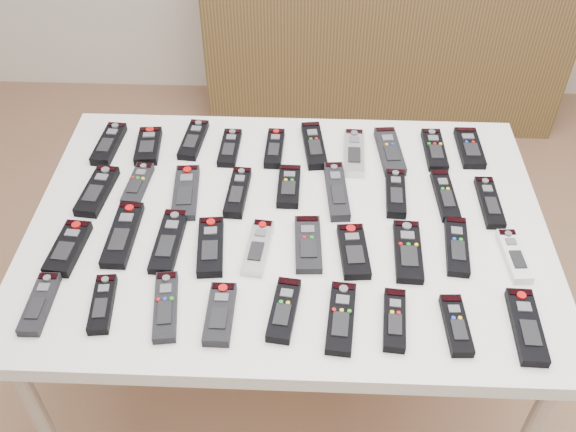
{
  "coord_description": "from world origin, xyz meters",
  "views": [
    {
      "loc": [
        -0.08,
        -0.98,
        1.86
      ],
      "look_at": [
        -0.13,
        0.14,
        0.8
      ],
      "focal_mm": 40.0,
      "sensor_mm": 36.0,
      "label": 1
    }
  ],
  "objects_px": {
    "remote_5": "(314,145)",
    "remote_17": "(445,195)",
    "remote_19": "(68,248)",
    "remote_31": "(166,306)",
    "remote_0": "(109,144)",
    "remote_28": "(514,256)",
    "remote_1": "(148,146)",
    "remote_11": "(138,184)",
    "remote_3": "(230,148)",
    "remote_29": "(40,304)",
    "remote_14": "(289,186)",
    "remote_18": "(489,202)",
    "remote_8": "(434,150)",
    "remote_25": "(354,251)",
    "remote_2": "(193,140)",
    "remote_6": "(354,153)",
    "remote_27": "(457,246)",
    "remote_33": "(284,310)",
    "remote_34": "(341,318)",
    "remote_12": "(186,192)",
    "remote_21": "(169,241)",
    "remote_30": "(103,304)",
    "remote_32": "(220,314)",
    "remote_36": "(456,325)",
    "remote_4": "(274,148)",
    "remote_15": "(337,191)",
    "remote_9": "(470,148)",
    "remote_13": "(238,192)",
    "remote_24": "(308,244)",
    "remote_22": "(211,246)",
    "remote_10": "(97,191)",
    "table": "(288,239)",
    "remote_16": "(396,193)",
    "remote_26": "(408,251)",
    "remote_35": "(395,320)",
    "remote_23": "(258,247)",
    "remote_37": "(526,326)",
    "remote_20": "(123,234)"
  },
  "relations": [
    {
      "from": "remote_14",
      "to": "remote_19",
      "type": "height_order",
      "value": "remote_19"
    },
    {
      "from": "remote_35",
      "to": "remote_24",
      "type": "bearing_deg",
      "value": 135.51
    },
    {
      "from": "remote_10",
      "to": "remote_2",
      "type": "bearing_deg",
      "value": 52.8
    },
    {
      "from": "remote_29",
      "to": "remote_31",
      "type": "xyz_separation_m",
      "value": [
        0.27,
        0.0,
        -0.0
      ]
    },
    {
      "from": "remote_24",
      "to": "remote_31",
      "type": "height_order",
      "value": "same"
    },
    {
      "from": "remote_23",
      "to": "remote_28",
      "type": "xyz_separation_m",
      "value": [
        0.59,
        -0.0,
        0.0
      ]
    },
    {
      "from": "remote_6",
      "to": "remote_27",
      "type": "xyz_separation_m",
      "value": [
        0.23,
        -0.34,
        -0.0
      ]
    },
    {
      "from": "remote_12",
      "to": "remote_37",
      "type": "bearing_deg",
      "value": -31.85
    },
    {
      "from": "remote_17",
      "to": "remote_33",
      "type": "relative_size",
      "value": 1.11
    },
    {
      "from": "remote_19",
      "to": "remote_31",
      "type": "relative_size",
      "value": 0.9
    },
    {
      "from": "remote_2",
      "to": "remote_29",
      "type": "xyz_separation_m",
      "value": [
        -0.24,
        -0.59,
        0.0
      ]
    },
    {
      "from": "remote_8",
      "to": "remote_25",
      "type": "relative_size",
      "value": 1.06
    },
    {
      "from": "remote_9",
      "to": "remote_22",
      "type": "xyz_separation_m",
      "value": [
        -0.66,
        -0.4,
        0.0
      ]
    },
    {
      "from": "remote_11",
      "to": "remote_32",
      "type": "relative_size",
      "value": 0.99
    },
    {
      "from": "table",
      "to": "remote_15",
      "type": "xyz_separation_m",
      "value": [
        0.12,
        0.11,
        0.07
      ]
    },
    {
      "from": "remote_2",
      "to": "remote_34",
      "type": "relative_size",
      "value": 0.93
    },
    {
      "from": "remote_3",
      "to": "remote_29",
      "type": "xyz_separation_m",
      "value": [
        -0.34,
        -0.56,
        0.0
      ]
    },
    {
      "from": "table",
      "to": "remote_25",
      "type": "xyz_separation_m",
      "value": [
        0.15,
        -0.1,
        0.07
      ]
    },
    {
      "from": "remote_22",
      "to": "remote_8",
      "type": "bearing_deg",
      "value": 29.06
    },
    {
      "from": "remote_16",
      "to": "remote_26",
      "type": "relative_size",
      "value": 0.9
    },
    {
      "from": "remote_9",
      "to": "remote_13",
      "type": "bearing_deg",
      "value": -161.86
    },
    {
      "from": "remote_13",
      "to": "remote_35",
      "type": "height_order",
      "value": "remote_13"
    },
    {
      "from": "remote_24",
      "to": "remote_34",
      "type": "bearing_deg",
      "value": -73.96
    },
    {
      "from": "remote_11",
      "to": "remote_37",
      "type": "bearing_deg",
      "value": -20.58
    },
    {
      "from": "remote_5",
      "to": "remote_17",
      "type": "bearing_deg",
      "value": -37.56
    },
    {
      "from": "remote_1",
      "to": "remote_11",
      "type": "distance_m",
      "value": 0.16
    },
    {
      "from": "remote_17",
      "to": "remote_27",
      "type": "distance_m",
      "value": 0.18
    },
    {
      "from": "remote_4",
      "to": "remote_12",
      "type": "xyz_separation_m",
      "value": [
        -0.21,
        -0.19,
        -0.0
      ]
    },
    {
      "from": "remote_5",
      "to": "remote_18",
      "type": "distance_m",
      "value": 0.49
    },
    {
      "from": "remote_36",
      "to": "remote_15",
      "type": "bearing_deg",
      "value": 117.75
    },
    {
      "from": "remote_5",
      "to": "remote_36",
      "type": "bearing_deg",
      "value": -70.76
    },
    {
      "from": "remote_9",
      "to": "remote_31",
      "type": "relative_size",
      "value": 0.92
    },
    {
      "from": "remote_21",
      "to": "remote_30",
      "type": "relative_size",
      "value": 1.31
    },
    {
      "from": "remote_12",
      "to": "remote_22",
      "type": "bearing_deg",
      "value": -70.08
    },
    {
      "from": "remote_8",
      "to": "remote_12",
      "type": "distance_m",
      "value": 0.68
    },
    {
      "from": "remote_13",
      "to": "remote_20",
      "type": "height_order",
      "value": "remote_13"
    },
    {
      "from": "remote_31",
      "to": "remote_32",
      "type": "relative_size",
      "value": 1.17
    },
    {
      "from": "remote_9",
      "to": "remote_14",
      "type": "distance_m",
      "value": 0.52
    },
    {
      "from": "remote_23",
      "to": "remote_37",
      "type": "xyz_separation_m",
      "value": [
        0.57,
        -0.2,
        0.0
      ]
    },
    {
      "from": "remote_4",
      "to": "remote_15",
      "type": "bearing_deg",
      "value": -44.24
    },
    {
      "from": "remote_15",
      "to": "remote_19",
      "type": "height_order",
      "value": "same"
    },
    {
      "from": "remote_5",
      "to": "remote_12",
      "type": "height_order",
      "value": "remote_5"
    },
    {
      "from": "remote_5",
      "to": "remote_23",
      "type": "relative_size",
      "value": 1.15
    },
    {
      "from": "remote_15",
      "to": "remote_20",
      "type": "relative_size",
      "value": 1.0
    },
    {
      "from": "remote_3",
      "to": "remote_12",
      "type": "distance_m",
      "value": 0.21
    },
    {
      "from": "remote_33",
      "to": "remote_17",
      "type": "bearing_deg",
      "value": 51.55
    },
    {
      "from": "remote_6",
      "to": "remote_19",
      "type": "bearing_deg",
      "value": -148.22
    },
    {
      "from": "remote_2",
      "to": "remote_18",
      "type": "height_order",
      "value": "remote_2"
    },
    {
      "from": "remote_17",
      "to": "remote_22",
      "type": "bearing_deg",
      "value": -163.08
    },
    {
      "from": "remote_0",
      "to": "remote_28",
      "type": "distance_m",
      "value": 1.09
    }
  ]
}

